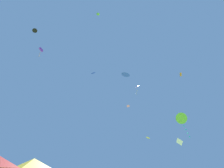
# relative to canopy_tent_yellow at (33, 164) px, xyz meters

# --- Properties ---
(canopy_tent_yellow) EXTENTS (3.28, 3.28, 3.51)m
(canopy_tent_yellow) POSITION_rel_canopy_tent_yellow_xyz_m (0.00, 0.00, 0.00)
(canopy_tent_yellow) COLOR #9E9EA3
(canopy_tent_yellow) RESTS_ON ground
(kite_orange_box) EXTENTS (0.43, 0.76, 0.88)m
(kite_orange_box) POSITION_rel_canopy_tent_yellow_xyz_m (24.44, 10.49, 19.45)
(kite_orange_box) COLOR orange
(kite_yellow_delta) EXTENTS (0.81, 0.85, 0.43)m
(kite_yellow_delta) POSITION_rel_canopy_tent_yellow_xyz_m (16.77, 16.98, 6.64)
(kite_yellow_delta) COLOR yellow
(kite_lime_delta) EXTENTS (1.51, 0.99, 3.03)m
(kite_lime_delta) POSITION_rel_canopy_tent_yellow_xyz_m (16.66, 0.49, 5.15)
(kite_lime_delta) COLOR #75D138
(kite_pink_delta) EXTENTS (0.76, 0.74, 0.35)m
(kite_pink_delta) POSITION_rel_canopy_tent_yellow_xyz_m (11.93, 11.96, 11.89)
(kite_pink_delta) COLOR pink
(kite_lime_box) EXTENTS (0.64, 0.83, 0.86)m
(kite_lime_box) POSITION_rel_canopy_tent_yellow_xyz_m (5.40, -1.56, 22.95)
(kite_lime_box) COLOR #75D138
(kite_blue_diamond) EXTENTS (1.17, 1.11, 0.64)m
(kite_blue_diamond) POSITION_rel_canopy_tent_yellow_xyz_m (4.10, 11.06, 19.61)
(kite_blue_diamond) COLOR blue
(kite_blue_delta) EXTENTS (1.76, 1.77, 0.54)m
(kite_blue_delta) POSITION_rel_canopy_tent_yellow_xyz_m (10.22, 2.19, 13.02)
(kite_blue_delta) COLOR blue
(kite_pink_diamond) EXTENTS (1.13, 1.12, 2.20)m
(kite_pink_diamond) POSITION_rel_canopy_tent_yellow_xyz_m (13.99, 11.01, 16.09)
(kite_pink_diamond) COLOR pink
(kite_white_diamond) EXTENTS (1.41, 1.41, 0.99)m
(kite_white_diamond) POSITION_rel_canopy_tent_yellow_xyz_m (21.71, 12.75, 4.96)
(kite_white_diamond) COLOR white
(kite_black_delta) EXTENTS (0.78, 0.80, 0.38)m
(kite_black_delta) POSITION_rel_canopy_tent_yellow_xyz_m (-2.39, -3.93, 15.19)
(kite_black_delta) COLOR black
(kite_purple_box) EXTENTS (0.92, 0.65, 1.99)m
(kite_purple_box) POSITION_rel_canopy_tent_yellow_xyz_m (-5.42, 4.22, 19.65)
(kite_purple_box) COLOR purple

